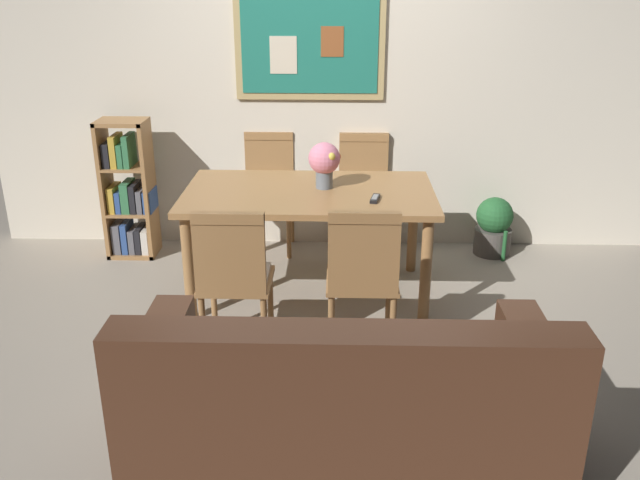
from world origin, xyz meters
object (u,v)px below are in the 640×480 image
dining_chair_far_right (363,184)px  tv_remote (375,198)px  dining_table (309,203)px  dining_chair_far_left (269,182)px  dining_chair_near_right (363,270)px  bookshelf (129,195)px  dining_chair_near_left (233,271)px  potted_ivy (494,227)px  flower_vase (324,161)px  leather_couch (343,410)px

dining_chair_far_right → tv_remote: bearing=-88.0°
dining_table → dining_chair_far_left: size_ratio=1.79×
dining_chair_near_right → bookshelf: bearing=139.7°
dining_table → dining_chair_far_right: bearing=65.0°
dining_chair_near_left → bookshelf: (-1.03, 1.50, -0.06)m
bookshelf → dining_chair_far_left: bearing=10.7°
dining_chair_far_left → dining_chair_near_left: bearing=-90.8°
dining_chair_near_left → potted_ivy: dining_chair_near_left is taller
dining_table → dining_chair_far_left: 0.93m
dining_chair_near_left → dining_chair_far_left: (0.02, 1.70, 0.00)m
dining_chair_near_left → potted_ivy: (1.78, 1.59, -0.31)m
dining_table → dining_chair_far_right: 0.92m
dining_chair_near_left → dining_chair_near_right: bearing=2.5°
bookshelf → tv_remote: (1.83, -0.85, 0.27)m
dining_chair_near_left → flower_vase: (0.48, 0.91, 0.38)m
potted_ivy → leather_couch: bearing=-115.1°
dining_chair_near_left → potted_ivy: size_ratio=1.75×
dining_chair_far_left → potted_ivy: bearing=-3.6°
leather_couch → potted_ivy: 2.79m
dining_chair_far_left → tv_remote: dining_chair_far_left is taller
dining_chair_far_right → dining_chair_far_left: 0.74m
dining_table → dining_chair_near_right: (0.33, -0.82, -0.11)m
dining_chair_near_right → dining_chair_far_left: same height
dining_chair_near_right → dining_chair_far_left: size_ratio=1.00×
dining_chair_near_left → leather_couch: dining_chair_near_left is taller
dining_chair_far_right → bookshelf: 1.80m
dining_chair_near_right → dining_chair_far_right: same height
leather_couch → flower_vase: flower_vase is taller
dining_chair_far_right → leather_couch: 2.62m
dining_chair_near_left → dining_chair_far_left: same height
leather_couch → tv_remote: size_ratio=11.14×
dining_chair_far_left → bookshelf: size_ratio=0.86×
potted_ivy → flower_vase: bearing=-152.5°
dining_table → potted_ivy: dining_table is taller
dining_table → dining_chair_far_left: bearing=112.5°
bookshelf → flower_vase: bearing=-21.4°
dining_chair_far_right → potted_ivy: (1.02, -0.08, -0.31)m
dining_chair_near_right → dining_chair_far_right: 1.64m
dining_chair_near_left → tv_remote: bearing=39.5°
leather_couch → dining_chair_near_right: bearing=83.6°
flower_vase → dining_chair_far_right: bearing=69.3°
dining_chair_far_right → potted_ivy: size_ratio=1.75×
dining_chair_far_right → dining_chair_far_left: (-0.74, 0.03, 0.00)m
dining_chair_far_left → leather_couch: size_ratio=0.51×
dining_chair_far_left → tv_remote: 1.32m
tv_remote → dining_chair_far_left: bearing=126.6°
dining_chair_far_right → tv_remote: size_ratio=5.63×
dining_chair_near_right → bookshelf: (-1.73, 1.47, -0.06)m
bookshelf → flower_vase: bookshelf is taller
dining_table → tv_remote: (0.42, -0.19, 0.10)m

